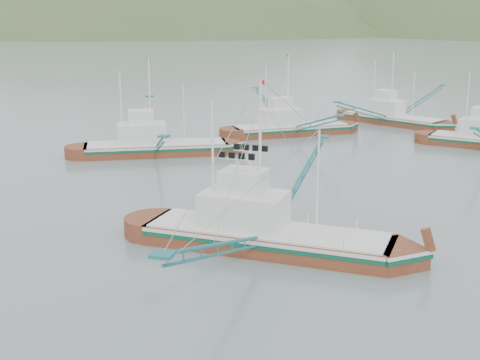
% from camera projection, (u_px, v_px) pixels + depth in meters
% --- Properties ---
extents(ground, '(1200.00, 1200.00, 0.00)m').
position_uv_depth(ground, '(214.00, 258.00, 39.07)').
color(ground, slate).
rests_on(ground, ground).
extents(main_boat, '(15.40, 27.21, 11.05)m').
position_uv_depth(main_boat, '(264.00, 223.00, 40.09)').
color(main_boat, '#652B15').
rests_on(main_boat, ground).
extents(bg_boat_left, '(14.38, 24.21, 10.33)m').
position_uv_depth(bg_boat_left, '(155.00, 134.00, 66.11)').
color(bg_boat_left, '#652B15').
rests_on(bg_boat_left, ground).
extents(bg_boat_far, '(17.14, 22.34, 9.95)m').
position_uv_depth(bg_boat_far, '(290.00, 117.00, 76.67)').
color(bg_boat_far, '#652B15').
rests_on(bg_boat_far, ground).
extents(bg_boat_extra, '(15.73, 22.04, 9.67)m').
position_uv_depth(bg_boat_extra, '(393.00, 108.00, 83.71)').
color(bg_boat_extra, '#652B15').
rests_on(bg_boat_extra, ground).
extents(headland_left, '(448.00, 308.00, 210.00)m').
position_uv_depth(headland_left, '(105.00, 32.00, 420.33)').
color(headland_left, '#40562C').
rests_on(headland_left, ground).
extents(ridge_distant, '(960.00, 400.00, 240.00)m').
position_uv_depth(ridge_distant, '(441.00, 26.00, 556.80)').
color(ridge_distant, slate).
rests_on(ridge_distant, ground).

